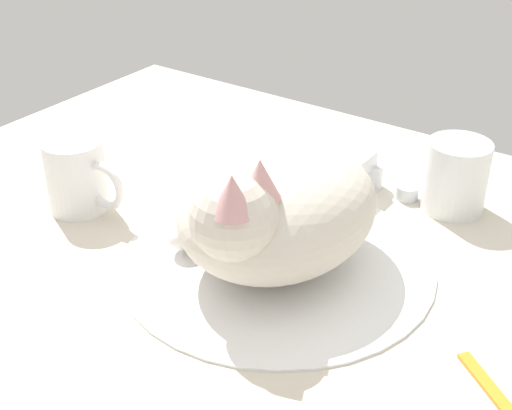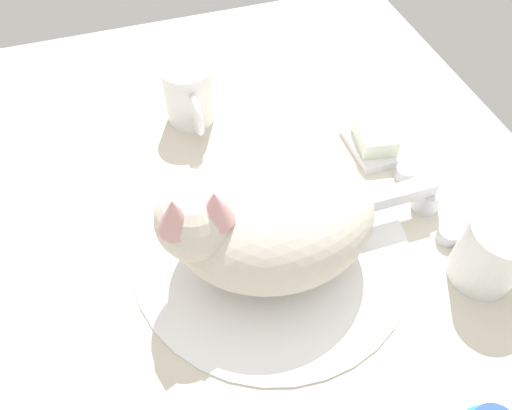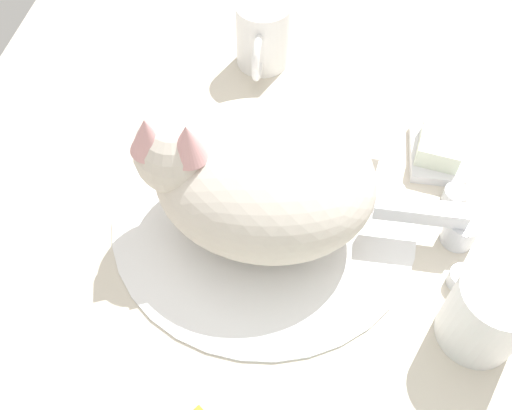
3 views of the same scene
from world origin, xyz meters
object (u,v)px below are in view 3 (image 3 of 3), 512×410
at_px(soap_bar, 441,143).
at_px(coffee_mug, 263,36).
at_px(faucet, 446,225).
at_px(cat, 256,174).
at_px(rinse_cup, 487,314).

bearing_deg(soap_bar, coffee_mug, -121.55).
xyz_separation_m(faucet, cat, (-0.00, -0.21, 0.05)).
height_order(cat, rinse_cup, cat).
bearing_deg(cat, rinse_cup, 64.58).
bearing_deg(soap_bar, rinse_cup, 6.66).
bearing_deg(coffee_mug, rinse_cup, 35.07).
xyz_separation_m(cat, rinse_cup, (0.11, 0.23, -0.03)).
bearing_deg(rinse_cup, soap_bar, -173.34).
bearing_deg(faucet, coffee_mug, -138.23).
distance_m(coffee_mug, rinse_cup, 0.46).
bearing_deg(rinse_cup, cat, -115.42).
height_order(coffee_mug, rinse_cup, coffee_mug).
bearing_deg(rinse_cup, faucet, -166.37).
bearing_deg(coffee_mug, cat, 6.18).
distance_m(faucet, cat, 0.21).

